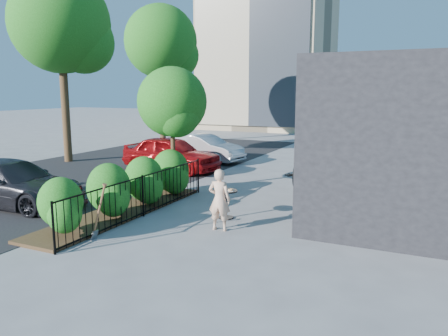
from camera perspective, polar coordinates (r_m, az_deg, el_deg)
The scene contains 15 objects.
ground at distance 10.89m, azimuth -3.97°, elevation -7.25°, with size 120.00×120.00×0.00m, color gray.
shop_building at distance 13.63m, azimuth 26.84°, elevation 3.76°, with size 6.22×9.00×4.00m.
fence at distance 11.53m, azimuth -10.55°, elevation -3.54°, with size 0.05×6.05×1.10m.
planting_bed at distance 12.07m, azimuth -13.18°, elevation -5.58°, with size 1.30×6.00×0.08m, color #382616.
shrubs at distance 11.93m, azimuth -12.63°, elevation -2.47°, with size 1.10×5.60×1.24m.
patio_tree at distance 13.92m, azimuth -6.65°, elevation 8.03°, with size 2.20×2.20×3.94m.
street at distance 17.39m, azimuth -19.50°, elevation -1.26°, with size 9.00×30.00×0.01m, color black.
street_tree_near at distance 21.43m, azimuth -20.53°, elevation 16.60°, with size 4.40×4.40×8.28m.
street_tree_far at distance 27.63m, azimuth -8.19°, elevation 15.48°, with size 4.40×4.40×8.28m.
cafe_table at distance 11.19m, azimuth 0.28°, elevation -4.06°, with size 0.58×0.58×0.78m.
woman at distance 10.19m, azimuth -0.59°, elevation -4.17°, with size 0.53×0.35×1.46m, color beige.
shovel at distance 9.88m, azimuth -16.10°, elevation -5.91°, with size 0.46×0.17×1.33m.
car_red at distance 17.94m, azimuth -6.90°, elevation 1.87°, with size 1.69×4.19×1.43m, color #A20D10.
car_silver at distance 20.26m, azimuth -2.62°, elevation 2.62°, with size 1.33×3.82×1.26m, color #AFAFB4.
car_darkgrey at distance 13.79m, azimuth -26.02°, elevation -1.81°, with size 1.81×4.46×1.29m, color black.
Camera 1 is at (5.10, -9.07, 3.22)m, focal length 35.00 mm.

